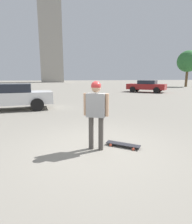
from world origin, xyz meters
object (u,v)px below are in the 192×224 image
Objects in this scene: person at (96,108)px; car_parked_far at (146,86)px; skateboard at (123,144)px; car_parked_near at (11,96)px.

car_parked_far is (15.24, -10.39, -0.29)m from person.
car_parked_near reaches higher than skateboard.
car_parked_near is 1.01× the size of car_parked_far.
skateboard is 18.09m from car_parked_far.
car_parked_near is (6.48, 3.87, 0.70)m from skateboard.
car_parked_near is at bearing 144.88° from person.
person is 1.22m from skateboard.
car_parked_far is at bearing 84.58° from person.
skateboard is at bearing 102.37° from car_parked_far.
skateboard is at bearing 26.38° from person.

